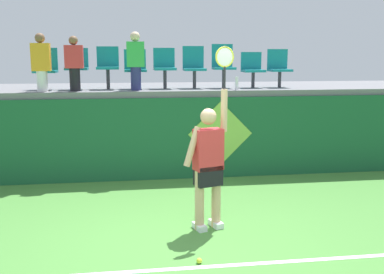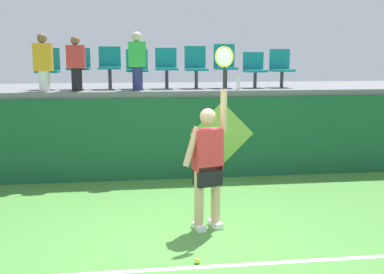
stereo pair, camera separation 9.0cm
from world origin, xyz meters
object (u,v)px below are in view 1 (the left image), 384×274
Objects in this scene: stadium_chair_1 at (77,66)px; stadium_chair_8 at (279,67)px; stadium_chair_5 at (194,65)px; spectator_1 at (136,60)px; stadium_chair_4 at (165,66)px; stadium_chair_7 at (252,68)px; spectator_0 at (74,63)px; water_bottle at (237,83)px; stadium_chair_0 at (46,67)px; stadium_chair_2 at (108,65)px; tennis_ball at (199,261)px; stadium_chair_3 at (135,67)px; stadium_chair_6 at (223,64)px; tennis_player at (209,162)px; spectator_2 at (41,62)px.

stadium_chair_8 is at bearing 0.07° from stadium_chair_1.
stadium_chair_5 is 1.27m from spectator_1.
stadium_chair_4 is at bearing 0.07° from stadium_chair_1.
stadium_chair_7 is 0.71× the size of spectator_0.
spectator_1 is (-3.03, -0.40, 0.15)m from stadium_chair_8.
stadium_chair_4 reaches higher than water_bottle.
spectator_0 is 0.92× the size of spectator_1.
stadium_chair_5 is (0.61, 0.01, 0.01)m from stadium_chair_4.
stadium_chair_5 is at bearing 0.02° from stadium_chair_0.
stadium_chair_1 is 0.61m from stadium_chair_2.
stadium_chair_0 is at bearing 117.44° from tennis_ball.
water_bottle reaches higher than tennis_ball.
stadium_chair_3 is 0.42m from spectator_1.
stadium_chair_8 is at bearing 0.05° from stadium_chair_2.
stadium_chair_7 is 0.58m from stadium_chair_8.
stadium_chair_3 is 0.99× the size of stadium_chair_8.
stadium_chair_1 is at bearing 161.23° from spectator_1.
spectator_1 is at bearing -90.00° from stadium_chair_3.
water_bottle is at bearing -75.54° from stadium_chair_6.
spectator_1 is at bearing -146.47° from stadium_chair_4.
stadium_chair_7 is (1.55, 3.44, 1.17)m from tennis_player.
stadium_chair_3 is 1.07× the size of stadium_chair_7.
stadium_chair_0 reaches higher than stadium_chair_8.
stadium_chair_1 is 0.96× the size of stadium_chair_2.
spectator_1 is (-0.60, 4.13, 2.26)m from tennis_ball.
water_bottle is 3.75m from spectator_2.
stadium_chair_3 is 1.25m from spectator_0.
stadium_chair_7 reaches higher than water_bottle.
stadium_chair_2 is at bearing 21.36° from spectator_2.
stadium_chair_2 reaches higher than water_bottle.
water_bottle is 0.31× the size of stadium_chair_1.
stadium_chair_4 is 1.22m from stadium_chair_6.
stadium_chair_8 is (2.43, 4.53, 2.11)m from tennis_ball.
water_bottle is 0.34× the size of stadium_chair_7.
stadium_chair_4 is at bearing 14.58° from spectator_0.
stadium_chair_8 is (4.78, -0.00, -0.01)m from stadium_chair_0.
stadium_chair_2 reaches higher than stadium_chair_8.
stadium_chair_3 is at bearing 21.53° from spectator_0.
tennis_ball is at bearing -75.80° from stadium_chair_2.
water_bottle is 0.32× the size of stadium_chair_3.
spectator_0 is (-4.18, -0.46, 0.10)m from stadium_chair_8.
tennis_ball is at bearing -68.82° from stadium_chair_1.
stadium_chair_5 reaches higher than stadium_chair_1.
stadium_chair_1 reaches higher than stadium_chair_3.
stadium_chair_4 is (1.75, 0.00, -0.00)m from stadium_chair_1.
stadium_chair_6 is at bearing 74.93° from tennis_ball.
stadium_chair_4 is at bearing 0.00° from stadium_chair_2.
tennis_player is at bearing -48.29° from spectator_2.
stadium_chair_2 is 0.76× the size of spectator_1.
stadium_chair_1 is 4.18m from stadium_chair_8.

